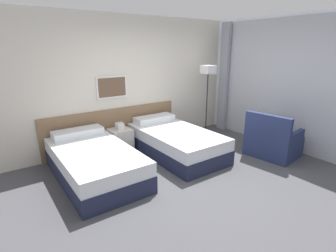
# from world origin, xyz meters

# --- Properties ---
(ground_plane) EXTENTS (16.00, 16.00, 0.00)m
(ground_plane) POSITION_xyz_m (0.00, 0.00, 0.00)
(ground_plane) COLOR #47474C
(wall_headboard) EXTENTS (10.00, 0.10, 2.70)m
(wall_headboard) POSITION_xyz_m (-0.03, 2.05, 1.30)
(wall_headboard) COLOR beige
(wall_headboard) RESTS_ON ground_plane
(wall_window) EXTENTS (0.21, 4.53, 2.70)m
(wall_window) POSITION_xyz_m (2.50, -0.13, 1.34)
(wall_window) COLOR white
(wall_window) RESTS_ON ground_plane
(bed_near_door) EXTENTS (1.11, 2.04, 0.63)m
(bed_near_door) POSITION_xyz_m (-1.32, 0.98, 0.26)
(bed_near_door) COLOR #1E233D
(bed_near_door) RESTS_ON ground_plane
(bed_near_window) EXTENTS (1.11, 2.04, 0.63)m
(bed_near_window) POSITION_xyz_m (0.35, 0.98, 0.26)
(bed_near_window) COLOR #1E233D
(bed_near_window) RESTS_ON ground_plane
(nightstand) EXTENTS (0.42, 0.41, 0.61)m
(nightstand) POSITION_xyz_m (-0.49, 1.74, 0.25)
(nightstand) COLOR beige
(nightstand) RESTS_ON ground_plane
(floor_lamp) EXTENTS (0.27, 0.27, 1.67)m
(floor_lamp) POSITION_xyz_m (1.72, 1.55, 1.42)
(floor_lamp) COLOR black
(floor_lamp) RESTS_ON ground_plane
(armchair) EXTENTS (0.88, 0.97, 0.89)m
(armchair) POSITION_xyz_m (1.85, -0.19, 0.27)
(armchair) COLOR navy
(armchair) RESTS_ON ground_plane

